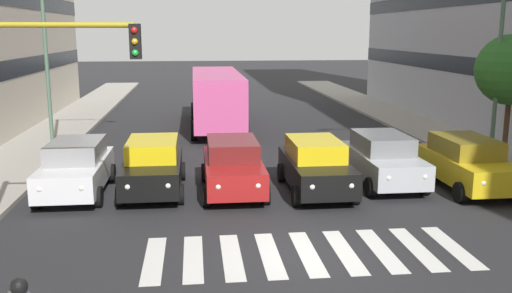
{
  "coord_description": "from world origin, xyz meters",
  "views": [
    {
      "loc": [
        2.6,
        12.38,
        5.16
      ],
      "look_at": [
        0.39,
        -7.62,
        1.05
      ],
      "focal_mm": 39.51,
      "sensor_mm": 36.0,
      "label": 1
    }
  ],
  "objects_px": {
    "car_5": "(76,167)",
    "bus_behind_traffic": "(216,94)",
    "traffic_light_gantry": "(13,101)",
    "street_lamp_left": "(489,44)",
    "street_lamp_right": "(60,44)",
    "car_2": "(315,165)",
    "car_1": "(383,159)",
    "street_tree_1": "(511,70)",
    "car_3": "(233,166)",
    "car_0": "(466,163)",
    "car_4": "(153,165)"
  },
  "relations": [
    {
      "from": "car_5",
      "to": "traffic_light_gantry",
      "type": "xyz_separation_m",
      "value": [
        0.1,
        5.4,
        2.79
      ]
    },
    {
      "from": "street_lamp_left",
      "to": "car_2",
      "type": "bearing_deg",
      "value": 19.19
    },
    {
      "from": "traffic_light_gantry",
      "to": "street_tree_1",
      "type": "bearing_deg",
      "value": -154.62
    },
    {
      "from": "car_5",
      "to": "traffic_light_gantry",
      "type": "bearing_deg",
      "value": 88.89
    },
    {
      "from": "car_3",
      "to": "street_lamp_right",
      "type": "bearing_deg",
      "value": -44.49
    },
    {
      "from": "car_3",
      "to": "street_tree_1",
      "type": "relative_size",
      "value": 0.9
    },
    {
      "from": "car_1",
      "to": "street_lamp_left",
      "type": "bearing_deg",
      "value": -159.15
    },
    {
      "from": "traffic_light_gantry",
      "to": "bus_behind_traffic",
      "type": "bearing_deg",
      "value": -106.02
    },
    {
      "from": "street_lamp_left",
      "to": "street_lamp_right",
      "type": "distance_m",
      "value": 16.86
    },
    {
      "from": "car_2",
      "to": "car_4",
      "type": "height_order",
      "value": "same"
    },
    {
      "from": "car_1",
      "to": "street_lamp_left",
      "type": "distance_m",
      "value": 6.06
    },
    {
      "from": "car_3",
      "to": "street_lamp_left",
      "type": "xyz_separation_m",
      "value": [
        -9.58,
        -2.11,
        3.82
      ]
    },
    {
      "from": "car_4",
      "to": "bus_behind_traffic",
      "type": "relative_size",
      "value": 0.42
    },
    {
      "from": "bus_behind_traffic",
      "to": "traffic_light_gantry",
      "type": "distance_m",
      "value": 18.66
    },
    {
      "from": "car_5",
      "to": "street_lamp_right",
      "type": "relative_size",
      "value": 0.61
    },
    {
      "from": "car_2",
      "to": "street_lamp_left",
      "type": "height_order",
      "value": "street_lamp_left"
    },
    {
      "from": "car_1",
      "to": "street_tree_1",
      "type": "relative_size",
      "value": 0.9
    },
    {
      "from": "car_2",
      "to": "car_3",
      "type": "xyz_separation_m",
      "value": [
        2.68,
        -0.3,
        0.0
      ]
    },
    {
      "from": "car_5",
      "to": "street_lamp_left",
      "type": "distance_m",
      "value": 15.2
    },
    {
      "from": "car_2",
      "to": "street_tree_1",
      "type": "distance_m",
      "value": 8.98
    },
    {
      "from": "bus_behind_traffic",
      "to": "car_5",
      "type": "bearing_deg",
      "value": 68.04
    },
    {
      "from": "street_lamp_left",
      "to": "car_1",
      "type": "bearing_deg",
      "value": 20.85
    },
    {
      "from": "car_0",
      "to": "car_2",
      "type": "bearing_deg",
      "value": -1.69
    },
    {
      "from": "car_1",
      "to": "car_2",
      "type": "relative_size",
      "value": 1.0
    },
    {
      "from": "bus_behind_traffic",
      "to": "street_lamp_right",
      "type": "relative_size",
      "value": 1.45
    },
    {
      "from": "street_tree_1",
      "to": "street_lamp_left",
      "type": "bearing_deg",
      "value": 15.28
    },
    {
      "from": "car_0",
      "to": "traffic_light_gantry",
      "type": "distance_m",
      "value": 13.98
    },
    {
      "from": "traffic_light_gantry",
      "to": "street_lamp_right",
      "type": "xyz_separation_m",
      "value": [
        1.55,
        -11.66,
        0.97
      ]
    },
    {
      "from": "car_5",
      "to": "street_tree_1",
      "type": "distance_m",
      "value": 16.17
    },
    {
      "from": "car_3",
      "to": "street_lamp_right",
      "type": "distance_m",
      "value": 10.08
    },
    {
      "from": "traffic_light_gantry",
      "to": "car_5",
      "type": "bearing_deg",
      "value": -91.11
    },
    {
      "from": "bus_behind_traffic",
      "to": "street_tree_1",
      "type": "height_order",
      "value": "street_tree_1"
    },
    {
      "from": "car_5",
      "to": "street_lamp_left",
      "type": "bearing_deg",
      "value": -172.93
    },
    {
      "from": "car_3",
      "to": "traffic_light_gantry",
      "type": "distance_m",
      "value": 7.75
    },
    {
      "from": "car_1",
      "to": "street_lamp_right",
      "type": "bearing_deg",
      "value": -27.3
    },
    {
      "from": "car_0",
      "to": "car_3",
      "type": "bearing_deg",
      "value": -3.29
    },
    {
      "from": "car_3",
      "to": "car_0",
      "type": "bearing_deg",
      "value": 176.71
    },
    {
      "from": "car_5",
      "to": "street_lamp_right",
      "type": "distance_m",
      "value": 7.49
    },
    {
      "from": "car_5",
      "to": "bus_behind_traffic",
      "type": "xyz_separation_m",
      "value": [
        -5.02,
        -12.45,
        0.97
      ]
    },
    {
      "from": "street_lamp_right",
      "to": "car_2",
      "type": "bearing_deg",
      "value": 143.77
    },
    {
      "from": "car_0",
      "to": "street_lamp_left",
      "type": "xyz_separation_m",
      "value": [
        -1.82,
        -2.55,
        3.82
      ]
    },
    {
      "from": "street_lamp_left",
      "to": "car_5",
      "type": "bearing_deg",
      "value": 7.07
    },
    {
      "from": "car_4",
      "to": "car_5",
      "type": "xyz_separation_m",
      "value": [
        2.44,
        -0.0,
        0.0
      ]
    },
    {
      "from": "street_lamp_right",
      "to": "bus_behind_traffic",
      "type": "bearing_deg",
      "value": -137.18
    },
    {
      "from": "street_tree_1",
      "to": "street_lamp_right",
      "type": "bearing_deg",
      "value": -13.34
    },
    {
      "from": "car_1",
      "to": "car_0",
      "type": "bearing_deg",
      "value": 161.1
    },
    {
      "from": "car_2",
      "to": "car_3",
      "type": "distance_m",
      "value": 2.69
    },
    {
      "from": "traffic_light_gantry",
      "to": "street_lamp_left",
      "type": "bearing_deg",
      "value": -153.88
    },
    {
      "from": "car_3",
      "to": "traffic_light_gantry",
      "type": "bearing_deg",
      "value": 44.88
    },
    {
      "from": "car_0",
      "to": "car_5",
      "type": "bearing_deg",
      "value": -3.32
    }
  ]
}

